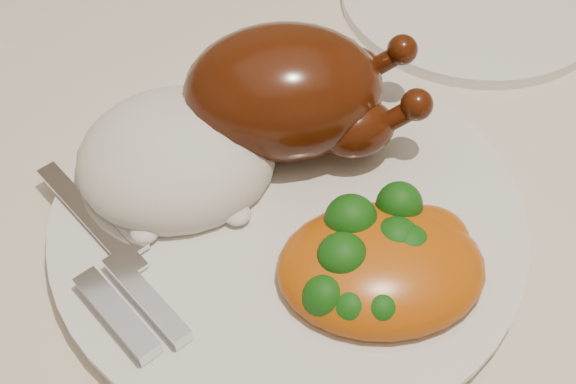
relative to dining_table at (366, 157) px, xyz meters
name	(u,v)px	position (x,y,z in m)	size (l,w,h in m)	color
dining_table	(366,157)	(0.00, 0.00, 0.00)	(1.60, 0.90, 0.76)	brown
tablecloth	(373,93)	(0.00, 0.00, 0.07)	(1.73, 1.03, 0.18)	beige
dinner_plate	(288,219)	(-0.12, -0.12, 0.11)	(0.29, 0.29, 0.01)	silver
roast_chicken	(290,92)	(-0.09, -0.06, 0.15)	(0.17, 0.13, 0.08)	#421607
rice_mound	(177,158)	(-0.17, -0.07, 0.13)	(0.14, 0.13, 0.07)	silver
mac_and_cheese	(382,261)	(-0.08, -0.18, 0.13)	(0.14, 0.12, 0.05)	#B8560B
cutlery	(121,275)	(-0.22, -0.14, 0.12)	(0.06, 0.16, 0.01)	silver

